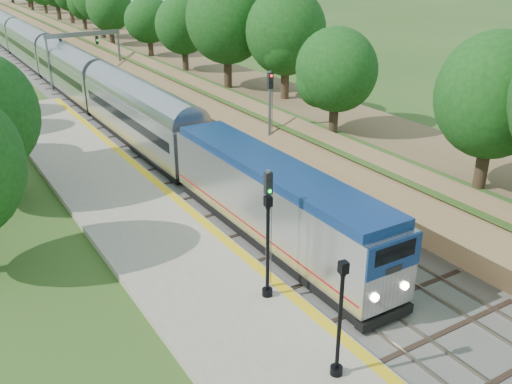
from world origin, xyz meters
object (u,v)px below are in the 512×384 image
signal_gantry (83,45)px  lamppost_mid (339,326)px  signal_platform (268,218)px  signal_farside (270,109)px  train (72,75)px  lamppost_far (268,253)px

signal_gantry → lamppost_mid: 53.26m
signal_platform → lamppost_mid: bearing=-99.0°
signal_gantry → signal_farside: (3.73, -32.65, -0.49)m
train → lamppost_far: size_ratio=20.23×
signal_gantry → lamppost_far: 47.58m
lamppost_far → signal_farside: 17.44m
lamppost_mid → lamppost_far: 5.68m
lamppost_mid → lamppost_far: lamppost_far is taller
lamppost_far → signal_gantry: bearing=83.1°
train → lamppost_mid: 49.57m
signal_gantry → train: size_ratio=0.09×
train → signal_platform: (-2.90, -43.19, 1.68)m
lamppost_far → signal_platform: 1.53m
signal_gantry → signal_platform: bearing=-96.6°
lamppost_mid → signal_farside: bearing=63.4°
lamppost_far → lamppost_mid: bearing=-96.2°
train → signal_gantry: bearing=54.1°
signal_gantry → signal_platform: 46.92m
lamppost_mid → signal_platform: (0.99, 6.23, 1.43)m
train → signal_platform: 43.32m
signal_platform → signal_farside: size_ratio=0.83×
train → signal_platform: bearing=-93.8°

